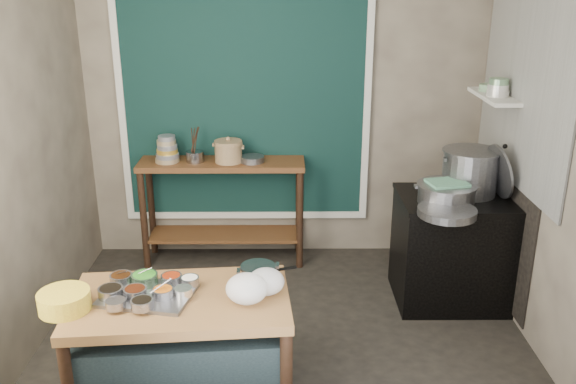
{
  "coord_description": "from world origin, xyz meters",
  "views": [
    {
      "loc": [
        -0.0,
        -3.83,
        2.5
      ],
      "look_at": [
        0.03,
        0.25,
        1.03
      ],
      "focal_mm": 38.0,
      "sensor_mm": 36.0,
      "label": 1
    }
  ],
  "objects_px": {
    "stove_block": "(454,251)",
    "condiment_tray": "(148,295)",
    "utensil_cup": "(195,156)",
    "prep_table": "(184,353)",
    "back_counter": "(224,211)",
    "saucepan": "(258,275)",
    "ceramic_crock": "(228,152)",
    "yellow_basin": "(64,301)",
    "stock_pot": "(470,172)",
    "steamer": "(446,193)"
  },
  "relations": [
    {
      "from": "back_counter",
      "to": "utensil_cup",
      "type": "relative_size",
      "value": 9.15
    },
    {
      "from": "prep_table",
      "to": "utensil_cup",
      "type": "relative_size",
      "value": 7.88
    },
    {
      "from": "back_counter",
      "to": "stock_pot",
      "type": "bearing_deg",
      "value": -18.16
    },
    {
      "from": "prep_table",
      "to": "ceramic_crock",
      "type": "height_order",
      "value": "ceramic_crock"
    },
    {
      "from": "steamer",
      "to": "saucepan",
      "type": "bearing_deg",
      "value": -143.34
    },
    {
      "from": "utensil_cup",
      "to": "yellow_basin",
      "type": "bearing_deg",
      "value": -101.51
    },
    {
      "from": "prep_table",
      "to": "condiment_tray",
      "type": "height_order",
      "value": "condiment_tray"
    },
    {
      "from": "condiment_tray",
      "to": "steamer",
      "type": "relative_size",
      "value": 1.12
    },
    {
      "from": "condiment_tray",
      "to": "ceramic_crock",
      "type": "distance_m",
      "value": 2.04
    },
    {
      "from": "prep_table",
      "to": "condiment_tray",
      "type": "bearing_deg",
      "value": 172.18
    },
    {
      "from": "prep_table",
      "to": "condiment_tray",
      "type": "distance_m",
      "value": 0.43
    },
    {
      "from": "utensil_cup",
      "to": "steamer",
      "type": "xyz_separation_m",
      "value": [
        1.98,
        -0.83,
        -0.04
      ]
    },
    {
      "from": "saucepan",
      "to": "utensil_cup",
      "type": "height_order",
      "value": "utensil_cup"
    },
    {
      "from": "utensil_cup",
      "to": "steamer",
      "type": "bearing_deg",
      "value": -22.79
    },
    {
      "from": "steamer",
      "to": "prep_table",
      "type": "bearing_deg",
      "value": -146.91
    },
    {
      "from": "stock_pot",
      "to": "steamer",
      "type": "bearing_deg",
      "value": -138.03
    },
    {
      "from": "yellow_basin",
      "to": "ceramic_crock",
      "type": "xyz_separation_m",
      "value": [
        0.73,
        2.13,
        0.23
      ]
    },
    {
      "from": "utensil_cup",
      "to": "prep_table",
      "type": "bearing_deg",
      "value": -85.04
    },
    {
      "from": "yellow_basin",
      "to": "stock_pot",
      "type": "bearing_deg",
      "value": 29.73
    },
    {
      "from": "prep_table",
      "to": "saucepan",
      "type": "xyz_separation_m",
      "value": [
        0.44,
        0.16,
        0.43
      ]
    },
    {
      "from": "stove_block",
      "to": "condiment_tray",
      "type": "height_order",
      "value": "stove_block"
    },
    {
      "from": "back_counter",
      "to": "yellow_basin",
      "type": "relative_size",
      "value": 5.11
    },
    {
      "from": "stove_block",
      "to": "stock_pot",
      "type": "relative_size",
      "value": 2.0
    },
    {
      "from": "steamer",
      "to": "ceramic_crock",
      "type": "bearing_deg",
      "value": 154.01
    },
    {
      "from": "stove_block",
      "to": "condiment_tray",
      "type": "bearing_deg",
      "value": -148.89
    },
    {
      "from": "saucepan",
      "to": "stock_pot",
      "type": "bearing_deg",
      "value": 18.66
    },
    {
      "from": "yellow_basin",
      "to": "saucepan",
      "type": "height_order",
      "value": "saucepan"
    },
    {
      "from": "stove_block",
      "to": "utensil_cup",
      "type": "height_order",
      "value": "utensil_cup"
    },
    {
      "from": "condiment_tray",
      "to": "ceramic_crock",
      "type": "height_order",
      "value": "ceramic_crock"
    },
    {
      "from": "steamer",
      "to": "stove_block",
      "type": "bearing_deg",
      "value": 40.39
    },
    {
      "from": "back_counter",
      "to": "utensil_cup",
      "type": "distance_m",
      "value": 0.57
    },
    {
      "from": "prep_table",
      "to": "ceramic_crock",
      "type": "xyz_separation_m",
      "value": [
        0.12,
        2.0,
        0.66
      ]
    },
    {
      "from": "prep_table",
      "to": "stock_pot",
      "type": "height_order",
      "value": "stock_pot"
    },
    {
      "from": "saucepan",
      "to": "utensil_cup",
      "type": "distance_m",
      "value": 1.96
    },
    {
      "from": "ceramic_crock",
      "to": "stock_pot",
      "type": "bearing_deg",
      "value": -18.04
    },
    {
      "from": "saucepan",
      "to": "ceramic_crock",
      "type": "height_order",
      "value": "ceramic_crock"
    },
    {
      "from": "saucepan",
      "to": "prep_table",
      "type": "bearing_deg",
      "value": -178.64
    },
    {
      "from": "back_counter",
      "to": "utensil_cup",
      "type": "height_order",
      "value": "utensil_cup"
    },
    {
      "from": "stove_block",
      "to": "stock_pot",
      "type": "distance_m",
      "value": 0.64
    },
    {
      "from": "yellow_basin",
      "to": "stock_pot",
      "type": "xyz_separation_m",
      "value": [
        2.64,
        1.51,
        0.25
      ]
    },
    {
      "from": "prep_table",
      "to": "yellow_basin",
      "type": "height_order",
      "value": "yellow_basin"
    },
    {
      "from": "prep_table",
      "to": "stock_pot",
      "type": "distance_m",
      "value": 2.55
    },
    {
      "from": "prep_table",
      "to": "stove_block",
      "type": "bearing_deg",
      "value": 29.01
    },
    {
      "from": "condiment_tray",
      "to": "utensil_cup",
      "type": "xyz_separation_m",
      "value": [
        0.01,
        2.0,
        0.24
      ]
    },
    {
      "from": "back_counter",
      "to": "ceramic_crock",
      "type": "bearing_deg",
      "value": -21.76
    },
    {
      "from": "back_counter",
      "to": "stove_block",
      "type": "height_order",
      "value": "back_counter"
    },
    {
      "from": "stove_block",
      "to": "yellow_basin",
      "type": "bearing_deg",
      "value": -150.84
    },
    {
      "from": "prep_table",
      "to": "stock_pot",
      "type": "bearing_deg",
      "value": 29.51
    },
    {
      "from": "back_counter",
      "to": "saucepan",
      "type": "bearing_deg",
      "value": -78.11
    },
    {
      "from": "stove_block",
      "to": "ceramic_crock",
      "type": "bearing_deg",
      "value": 159.01
    }
  ]
}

